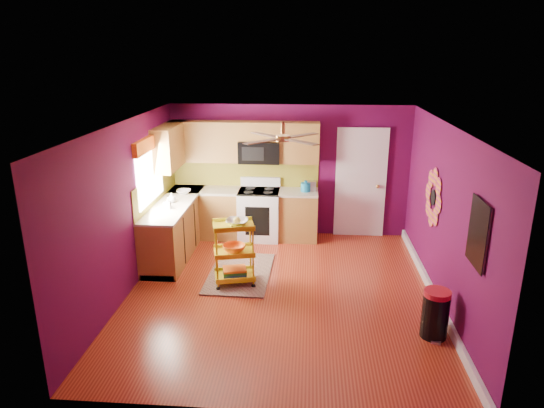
{
  "coord_description": "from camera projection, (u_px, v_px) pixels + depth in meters",
  "views": [
    {
      "loc": [
        0.37,
        -6.47,
        3.45
      ],
      "look_at": [
        -0.17,
        0.4,
        1.25
      ],
      "focal_mm": 32.0,
      "sensor_mm": 36.0,
      "label": 1
    }
  ],
  "objects": [
    {
      "name": "lower_cabinets",
      "position": [
        214.0,
        221.0,
        8.92
      ],
      "size": [
        2.81,
        2.31,
        0.94
      ],
      "color": "brown",
      "rests_on": "ground"
    },
    {
      "name": "counter_dish",
      "position": [
        184.0,
        192.0,
        8.87
      ],
      "size": [
        0.26,
        0.26,
        0.06
      ],
      "primitive_type": "imported",
      "color": "white",
      "rests_on": "lower_cabinets"
    },
    {
      "name": "left_window",
      "position": [
        149.0,
        160.0,
        7.86
      ],
      "size": [
        0.08,
        1.35,
        1.08
      ],
      "color": "white",
      "rests_on": "ground"
    },
    {
      "name": "upper_cabinetry",
      "position": [
        221.0,
        145.0,
        8.83
      ],
      "size": [
        2.8,
        2.3,
        1.26
      ],
      "color": "brown",
      "rests_on": "ground"
    },
    {
      "name": "shag_rug",
      "position": [
        240.0,
        273.0,
        7.82
      ],
      "size": [
        1.0,
        1.6,
        0.02
      ],
      "primitive_type": "cube",
      "rotation": [
        0.0,
        0.0,
        -0.03
      ],
      "color": "black",
      "rests_on": "ground"
    },
    {
      "name": "right_wall_art",
      "position": [
        451.0,
        212.0,
        6.3
      ],
      "size": [
        0.04,
        2.74,
        1.04
      ],
      "color": "black",
      "rests_on": "ground"
    },
    {
      "name": "room_envelope",
      "position": [
        284.0,
        187.0,
        6.73
      ],
      "size": [
        4.54,
        5.04,
        2.52
      ],
      "color": "#500939",
      "rests_on": "ground"
    },
    {
      "name": "ground",
      "position": [
        281.0,
        292.0,
        7.22
      ],
      "size": [
        5.0,
        5.0,
        0.0
      ],
      "primitive_type": "plane",
      "color": "maroon",
      "rests_on": "ground"
    },
    {
      "name": "rolling_cart",
      "position": [
        235.0,
        250.0,
        7.33
      ],
      "size": [
        0.69,
        0.57,
        1.09
      ],
      "color": "yellow",
      "rests_on": "ground"
    },
    {
      "name": "panel_door",
      "position": [
        360.0,
        184.0,
        9.15
      ],
      "size": [
        0.95,
        0.11,
        2.15
      ],
      "color": "white",
      "rests_on": "ground"
    },
    {
      "name": "soap_bottle_a",
      "position": [
        168.0,
        203.0,
        7.99
      ],
      "size": [
        0.09,
        0.09,
        0.19
      ],
      "primitive_type": "imported",
      "color": "#EA3F72",
      "rests_on": "lower_cabinets"
    },
    {
      "name": "electric_range",
      "position": [
        259.0,
        214.0,
        9.18
      ],
      "size": [
        0.76,
        0.66,
        1.13
      ],
      "color": "white",
      "rests_on": "ground"
    },
    {
      "name": "teal_kettle",
      "position": [
        306.0,
        187.0,
        8.98
      ],
      "size": [
        0.18,
        0.18,
        0.21
      ],
      "color": "#1679AA",
      "rests_on": "lower_cabinets"
    },
    {
      "name": "trash_can",
      "position": [
        435.0,
        314.0,
        6.03
      ],
      "size": [
        0.42,
        0.42,
        0.63
      ],
      "color": "black",
      "rests_on": "ground"
    },
    {
      "name": "toaster",
      "position": [
        310.0,
        186.0,
        9.05
      ],
      "size": [
        0.22,
        0.15,
        0.18
      ],
      "primitive_type": "cube",
      "color": "beige",
      "rests_on": "lower_cabinets"
    },
    {
      "name": "ceiling_fan",
      "position": [
        283.0,
        137.0,
        6.72
      ],
      "size": [
        1.01,
        1.01,
        0.26
      ],
      "color": "#BF8C3F",
      "rests_on": "ground"
    },
    {
      "name": "counter_cup",
      "position": [
        166.0,
        204.0,
        8.1
      ],
      "size": [
        0.11,
        0.11,
        0.09
      ],
      "primitive_type": "imported",
      "color": "white",
      "rests_on": "lower_cabinets"
    },
    {
      "name": "soap_bottle_b",
      "position": [
        172.0,
        198.0,
        8.32
      ],
      "size": [
        0.13,
        0.13,
        0.17
      ],
      "primitive_type": "imported",
      "color": "white",
      "rests_on": "lower_cabinets"
    }
  ]
}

